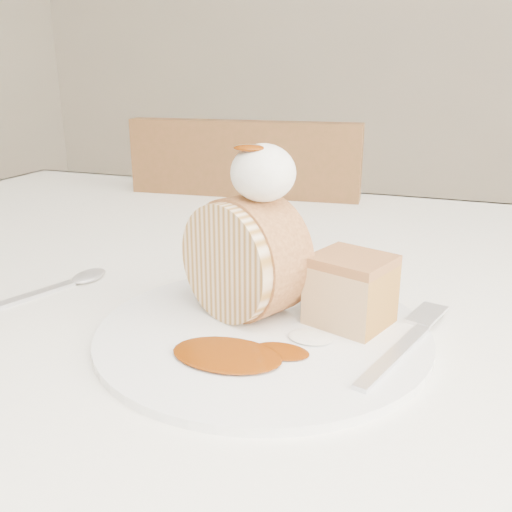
% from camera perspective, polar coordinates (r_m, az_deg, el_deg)
% --- Properties ---
extents(table, '(1.40, 0.90, 0.75)m').
position_cam_1_polar(table, '(0.70, 1.47, -8.03)').
color(table, white).
rests_on(table, ground).
extents(chair_far, '(0.46, 0.46, 0.88)m').
position_cam_1_polar(chair_far, '(1.21, 0.15, -4.31)').
color(chair_far, brown).
rests_on(chair_far, ground).
extents(plate, '(0.37, 0.37, 0.01)m').
position_cam_1_polar(plate, '(0.50, 0.69, -7.62)').
color(plate, white).
rests_on(plate, table).
extents(roulade_slice, '(0.12, 0.10, 0.11)m').
position_cam_1_polar(roulade_slice, '(0.51, -1.14, -0.20)').
color(roulade_slice, beige).
rests_on(roulade_slice, plate).
extents(cake_chunk, '(0.08, 0.08, 0.05)m').
position_cam_1_polar(cake_chunk, '(0.51, 9.43, -3.80)').
color(cake_chunk, '#AE7041').
rests_on(cake_chunk, plate).
extents(whipped_cream, '(0.06, 0.06, 0.05)m').
position_cam_1_polar(whipped_cream, '(0.48, 0.72, 8.31)').
color(whipped_cream, white).
rests_on(whipped_cream, roulade_slice).
extents(caramel_drizzle, '(0.03, 0.02, 0.01)m').
position_cam_1_polar(caramel_drizzle, '(0.47, -0.64, 11.48)').
color(caramel_drizzle, '#672804').
rests_on(caramel_drizzle, whipped_cream).
extents(caramel_pool, '(0.10, 0.08, 0.00)m').
position_cam_1_polar(caramel_pool, '(0.45, -2.93, -9.81)').
color(caramel_pool, '#672804').
rests_on(caramel_pool, plate).
extents(fork, '(0.07, 0.17, 0.00)m').
position_cam_1_polar(fork, '(0.47, 13.65, -9.64)').
color(fork, silver).
rests_on(fork, plate).
extents(spoon, '(0.08, 0.17, 0.00)m').
position_cam_1_polar(spoon, '(0.62, -23.26, -4.27)').
color(spoon, silver).
rests_on(spoon, table).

